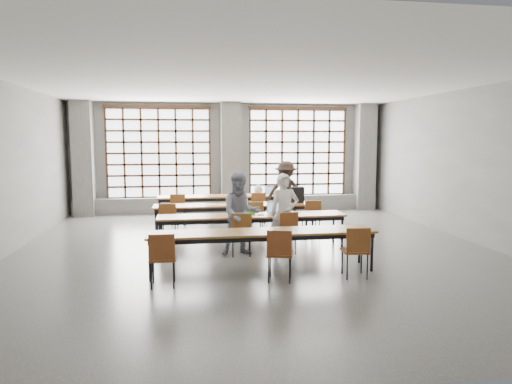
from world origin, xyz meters
TOP-DOWN VIEW (x-y plane):
  - floor at (0.00, 0.00)m, footprint 11.00×11.00m
  - ceiling at (0.00, 0.00)m, footprint 11.00×11.00m
  - wall_back at (0.00, 5.50)m, footprint 10.00×0.00m
  - wall_front at (0.00, -5.50)m, footprint 10.00×0.00m
  - wall_right at (5.00, 0.00)m, footprint 0.00×11.00m
  - column_left at (-4.50, 5.22)m, footprint 0.60×0.55m
  - column_mid at (0.00, 5.22)m, footprint 0.60×0.55m
  - column_right at (4.50, 5.22)m, footprint 0.60×0.55m
  - window_left at (-2.25, 5.42)m, footprint 3.32×0.12m
  - window_right at (2.25, 5.42)m, footprint 3.32×0.12m
  - sill_ledge at (0.00, 5.30)m, footprint 9.80×0.35m
  - desk_row_a at (-0.24, 3.70)m, footprint 4.00×0.70m
  - desk_row_b at (-0.23, 1.88)m, footprint 4.00×0.70m
  - desk_row_c at (-0.04, 0.23)m, footprint 4.00×0.70m
  - desk_row_d at (-0.12, -1.54)m, footprint 4.00×0.70m
  - chair_back_left at (-1.65, 3.08)m, footprint 0.46×0.46m
  - chair_back_mid at (0.55, 3.08)m, footprint 0.46×0.46m
  - chair_back_right at (1.38, 3.08)m, footprint 0.52×0.52m
  - chair_mid_left at (-1.84, 1.25)m, footprint 0.48×0.48m
  - chair_mid_centre at (0.17, 1.25)m, footprint 0.43×0.44m
  - chair_mid_right at (1.57, 1.25)m, footprint 0.43×0.43m
  - chair_front_left at (-0.35, -0.40)m, footprint 0.46×0.46m
  - chair_front_right at (0.57, -0.40)m, footprint 0.50×0.50m
  - chair_near_left at (-1.82, -2.17)m, footprint 0.42×0.43m
  - chair_near_mid at (0.06, -2.16)m, footprint 0.51×0.52m
  - chair_near_right at (1.38, -2.17)m, footprint 0.46×0.46m
  - student_male at (0.56, -0.27)m, footprint 0.60×0.40m
  - student_female at (-0.34, -0.27)m, footprint 0.86×0.69m
  - student_back at (1.36, 3.20)m, footprint 1.21×0.82m
  - laptop_front at (0.50, 0.33)m, footprint 0.38×0.33m
  - laptop_back at (1.09, 3.81)m, footprint 0.45×0.42m
  - mouse at (0.91, 0.21)m, footprint 0.12×0.10m
  - green_box at (-0.09, 0.31)m, footprint 0.27×0.16m
  - phone at (0.14, 0.13)m, footprint 0.14×0.08m
  - paper_sheet_a at (-0.83, 1.93)m, footprint 0.33×0.26m
  - paper_sheet_b at (-0.53, 1.83)m, footprint 0.31×0.22m
  - paper_sheet_c at (-0.13, 1.88)m, footprint 0.30×0.21m
  - backpack at (1.37, 1.93)m, footprint 0.33×0.21m
  - plastic_bag at (0.66, 3.75)m, footprint 0.31×0.27m
  - red_pouch at (-1.82, -2.09)m, footprint 0.22×0.15m

SIDE VIEW (x-z plane):
  - floor at x=0.00m, z-range 0.00..0.00m
  - sill_ledge at x=0.00m, z-range 0.00..0.50m
  - red_pouch at x=-1.82m, z-range 0.47..0.53m
  - chair_back_left at x=-1.65m, z-range 0.10..0.98m
  - chair_back_mid at x=0.55m, z-range 0.10..0.98m
  - chair_back_right at x=1.38m, z-range 0.10..0.98m
  - chair_mid_left at x=-1.84m, z-range 0.10..0.98m
  - chair_mid_centre at x=0.17m, z-range 0.10..0.98m
  - chair_mid_right at x=1.57m, z-range 0.10..0.98m
  - chair_front_left at x=-0.35m, z-range 0.10..0.98m
  - chair_front_right at x=0.57m, z-range 0.10..0.98m
  - chair_near_left at x=-1.82m, z-range 0.10..0.98m
  - chair_near_mid at x=0.06m, z-range 0.10..0.98m
  - chair_near_right at x=1.38m, z-range 0.10..0.98m
  - desk_row_a at x=-0.24m, z-range 0.30..1.03m
  - desk_row_b at x=-0.23m, z-range 0.30..1.03m
  - desk_row_c at x=-0.04m, z-range 0.30..1.03m
  - desk_row_d at x=-0.12m, z-range 0.30..1.03m
  - paper_sheet_a at x=-0.83m, z-range 0.73..0.73m
  - paper_sheet_b at x=-0.53m, z-range 0.73..0.73m
  - paper_sheet_c at x=-0.13m, z-range 0.73..0.73m
  - phone at x=0.14m, z-range 0.73..0.74m
  - mouse at x=0.91m, z-range 0.73..0.77m
  - green_box at x=-0.09m, z-range 0.73..0.82m
  - laptop_front at x=0.50m, z-range 0.66..0.92m
  - laptop_back at x=1.09m, z-range 0.66..0.92m
  - student_male at x=0.56m, z-range 0.00..1.64m
  - student_female at x=-0.34m, z-range 0.00..1.68m
  - student_back at x=1.36m, z-range 0.00..1.73m
  - plastic_bag at x=0.66m, z-range 0.73..1.02m
  - backpack at x=1.37m, z-range 0.73..1.13m
  - wall_back at x=0.00m, z-range -3.25..6.75m
  - wall_front at x=0.00m, z-range -3.25..6.75m
  - wall_right at x=5.00m, z-range -3.75..7.25m
  - column_left at x=-4.50m, z-range 0.00..3.50m
  - column_mid at x=0.00m, z-range 0.00..3.50m
  - column_right at x=4.50m, z-range 0.00..3.50m
  - window_left at x=-2.25m, z-range 0.40..3.40m
  - window_right at x=2.25m, z-range 0.40..3.40m
  - ceiling at x=0.00m, z-range 3.50..3.50m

